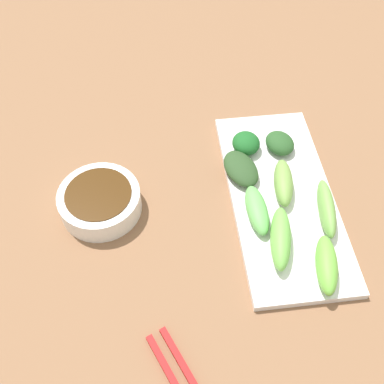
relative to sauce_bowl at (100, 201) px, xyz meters
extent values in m
cube|color=brown|center=(0.16, -0.04, -0.03)|extent=(2.10, 2.10, 0.02)
cylinder|color=white|center=(0.00, 0.00, 0.00)|extent=(0.12, 0.12, 0.04)
cylinder|color=#45290E|center=(0.00, 0.00, 0.00)|extent=(0.09, 0.09, 0.02)
cube|color=white|center=(0.26, -0.02, -0.01)|extent=(0.15, 0.33, 0.01)
ellipsoid|color=#6EB94C|center=(0.24, -0.10, 0.01)|extent=(0.05, 0.10, 0.03)
ellipsoid|color=#2C4A25|center=(0.21, 0.03, 0.00)|extent=(0.06, 0.08, 0.02)
ellipsoid|color=#75AD4F|center=(0.31, -0.06, 0.01)|extent=(0.04, 0.10, 0.03)
ellipsoid|color=#77A34B|center=(0.26, 0.00, 0.01)|extent=(0.04, 0.09, 0.03)
ellipsoid|color=#6EBC42|center=(0.29, -0.14, 0.01)|extent=(0.04, 0.09, 0.03)
ellipsoid|color=#1B5D23|center=(0.23, 0.08, 0.01)|extent=(0.05, 0.05, 0.03)
ellipsoid|color=#66B859|center=(0.22, -0.04, 0.00)|extent=(0.03, 0.08, 0.02)
ellipsoid|color=#285225|center=(0.28, 0.08, 0.00)|extent=(0.06, 0.06, 0.02)
camera|label=1|loc=(0.09, -0.40, 0.54)|focal=43.59mm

